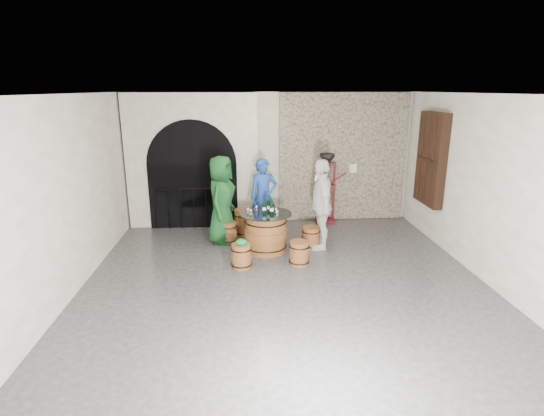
{
  "coord_description": "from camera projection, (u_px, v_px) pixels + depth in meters",
  "views": [
    {
      "loc": [
        -0.69,
        -6.49,
        3.29
      ],
      "look_at": [
        -0.15,
        1.38,
        1.05
      ],
      "focal_mm": 28.0,
      "sensor_mm": 36.0,
      "label": 1
    }
  ],
  "objects": [
    {
      "name": "ground",
      "position": [
        287.0,
        290.0,
        7.17
      ],
      "size": [
        8.0,
        8.0,
        0.0
      ],
      "primitive_type": "plane",
      "color": "#2F2F31",
      "rests_on": "ground"
    },
    {
      "name": "wall_back",
      "position": [
        271.0,
        158.0,
        10.57
      ],
      "size": [
        8.0,
        0.0,
        8.0
      ],
      "primitive_type": "plane",
      "rotation": [
        1.57,
        0.0,
        0.0
      ],
      "color": "silver",
      "rests_on": "ground"
    },
    {
      "name": "wall_front",
      "position": [
        348.0,
        344.0,
        2.89
      ],
      "size": [
        8.0,
        0.0,
        8.0
      ],
      "primitive_type": "plane",
      "rotation": [
        -1.57,
        0.0,
        0.0
      ],
      "color": "silver",
      "rests_on": "ground"
    },
    {
      "name": "wall_left",
      "position": [
        61.0,
        202.0,
        6.5
      ],
      "size": [
        0.0,
        8.0,
        8.0
      ],
      "primitive_type": "plane",
      "rotation": [
        1.57,
        0.0,
        1.57
      ],
      "color": "silver",
      "rests_on": "ground"
    },
    {
      "name": "wall_right",
      "position": [
        499.0,
        195.0,
        6.96
      ],
      "size": [
        0.0,
        8.0,
        8.0
      ],
      "primitive_type": "plane",
      "rotation": [
        1.57,
        0.0,
        -1.57
      ],
      "color": "silver",
      "rests_on": "ground"
    },
    {
      "name": "ceiling",
      "position": [
        289.0,
        94.0,
        6.29
      ],
      "size": [
        8.0,
        8.0,
        0.0
      ],
      "primitive_type": "plane",
      "rotation": [
        3.14,
        0.0,
        0.0
      ],
      "color": "beige",
      "rests_on": "wall_back"
    },
    {
      "name": "stone_facing_panel",
      "position": [
        343.0,
        158.0,
        10.63
      ],
      "size": [
        3.2,
        0.12,
        3.18
      ],
      "primitive_type": "cube",
      "color": "gray",
      "rests_on": "ground"
    },
    {
      "name": "arched_opening",
      "position": [
        193.0,
        161.0,
        10.2
      ],
      "size": [
        3.1,
        0.6,
        3.19
      ],
      "color": "silver",
      "rests_on": "ground"
    },
    {
      "name": "shuttered_window",
      "position": [
        431.0,
        159.0,
        9.2
      ],
      "size": [
        0.23,
        1.1,
        2.0
      ],
      "color": "black",
      "rests_on": "wall_right"
    },
    {
      "name": "barrel_table",
      "position": [
        266.0,
        232.0,
        8.77
      ],
      "size": [
        1.07,
        1.07,
        0.82
      ],
      "color": "brown",
      "rests_on": "ground"
    },
    {
      "name": "barrel_stool_left",
      "position": [
        228.0,
        233.0,
        9.29
      ],
      "size": [
        0.4,
        0.4,
        0.47
      ],
      "color": "brown",
      "rests_on": "ground"
    },
    {
      "name": "barrel_stool_far",
      "position": [
        264.0,
        226.0,
        9.75
      ],
      "size": [
        0.4,
        0.4,
        0.47
      ],
      "color": "brown",
      "rests_on": "ground"
    },
    {
      "name": "barrel_stool_right",
      "position": [
        311.0,
        238.0,
        8.97
      ],
      "size": [
        0.4,
        0.4,
        0.47
      ],
      "color": "brown",
      "rests_on": "ground"
    },
    {
      "name": "barrel_stool_near_right",
      "position": [
        299.0,
        253.0,
        8.13
      ],
      "size": [
        0.4,
        0.4,
        0.47
      ],
      "color": "brown",
      "rests_on": "ground"
    },
    {
      "name": "barrel_stool_near_left",
      "position": [
        241.0,
        256.0,
        7.99
      ],
      "size": [
        0.4,
        0.4,
        0.47
      ],
      "color": "brown",
      "rests_on": "ground"
    },
    {
      "name": "green_cap",
      "position": [
        241.0,
        242.0,
        7.91
      ],
      "size": [
        0.25,
        0.21,
        0.11
      ],
      "color": "#0B7C32",
      "rests_on": "barrel_stool_near_left"
    },
    {
      "name": "person_green",
      "position": [
        222.0,
        200.0,
        9.17
      ],
      "size": [
        0.84,
        1.06,
        1.91
      ],
      "primitive_type": "imported",
      "rotation": [
        0.0,
        0.0,
        1.3
      ],
      "color": "#13461D",
      "rests_on": "ground"
    },
    {
      "name": "person_blue",
      "position": [
        264.0,
        197.0,
        9.74
      ],
      "size": [
        0.72,
        0.56,
        1.76
      ],
      "primitive_type": "imported",
      "rotation": [
        0.0,
        0.0,
        0.23
      ],
      "color": "#1C439B",
      "rests_on": "ground"
    },
    {
      "name": "person_white",
      "position": [
        321.0,
        204.0,
        8.81
      ],
      "size": [
        0.48,
        1.13,
        1.91
      ],
      "primitive_type": "imported",
      "rotation": [
        0.0,
        0.0,
        -1.56
      ],
      "color": "silver",
      "rests_on": "ground"
    },
    {
      "name": "wine_bottle_left",
      "position": [
        264.0,
        207.0,
        8.61
      ],
      "size": [
        0.08,
        0.08,
        0.32
      ],
      "color": "black",
      "rests_on": "barrel_table"
    },
    {
      "name": "wine_bottle_center",
      "position": [
        272.0,
        208.0,
        8.55
      ],
      "size": [
        0.08,
        0.08,
        0.32
      ],
      "color": "black",
      "rests_on": "barrel_table"
    },
    {
      "name": "wine_bottle_right",
      "position": [
        269.0,
        206.0,
        8.71
      ],
      "size": [
        0.08,
        0.08,
        0.32
      ],
      "color": "black",
      "rests_on": "barrel_table"
    },
    {
      "name": "tasting_glass_a",
      "position": [
        251.0,
        212.0,
        8.59
      ],
      "size": [
        0.05,
        0.05,
        0.1
      ],
      "primitive_type": null,
      "color": "#B26722",
      "rests_on": "barrel_table"
    },
    {
      "name": "tasting_glass_b",
      "position": [
        276.0,
        210.0,
        8.68
      ],
      "size": [
        0.05,
        0.05,
        0.1
      ],
      "primitive_type": null,
      "color": "#B26722",
      "rests_on": "barrel_table"
    },
    {
      "name": "tasting_glass_c",
      "position": [
        256.0,
        208.0,
        8.87
      ],
      "size": [
        0.05,
        0.05,
        0.1
      ],
      "primitive_type": null,
      "color": "#B26722",
      "rests_on": "barrel_table"
    },
    {
      "name": "tasting_glass_d",
      "position": [
        272.0,
        206.0,
        8.97
      ],
      "size": [
        0.05,
        0.05,
        0.1
      ],
      "primitive_type": null,
      "color": "#B26722",
      "rests_on": "barrel_table"
    },
    {
      "name": "tasting_glass_e",
      "position": [
        277.0,
        213.0,
        8.51
      ],
      "size": [
        0.05,
        0.05,
        0.1
      ],
      "primitive_type": null,
      "color": "#B26722",
      "rests_on": "barrel_table"
    },
    {
      "name": "tasting_glass_f",
      "position": [
        248.0,
        210.0,
        8.68
      ],
      "size": [
        0.05,
        0.05,
        0.1
      ],
      "primitive_type": null,
      "color": "#B26722",
      "rests_on": "barrel_table"
    },
    {
      "name": "side_barrel",
      "position": [
        244.0,
        223.0,
        9.71
      ],
      "size": [
        0.47,
        0.47,
        0.63
      ],
      "rotation": [
        0.0,
        0.0,
        -0.38
      ],
      "color": "brown",
      "rests_on": "ground"
    },
    {
      "name": "corking_press",
      "position": [
        326.0,
        183.0,
        10.48
      ],
      "size": [
        0.73,
        0.45,
        1.75
      ],
      "rotation": [
        0.0,
        0.0,
        -0.14
      ],
      "color": "#4F0D14",
      "rests_on": "ground"
    },
    {
      "name": "control_box",
      "position": [
        353.0,
        168.0,
        10.64
      ],
      "size": [
        0.18,
        0.1,
        0.22
      ],
      "primitive_type": "cube",
      "color": "silver",
      "rests_on": "wall_back"
    }
  ]
}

